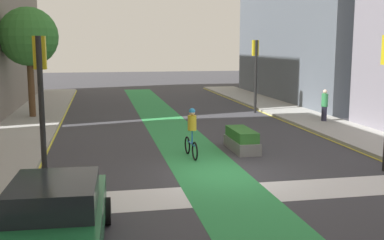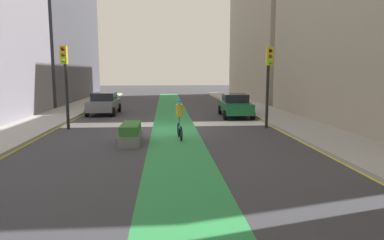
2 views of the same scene
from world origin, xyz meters
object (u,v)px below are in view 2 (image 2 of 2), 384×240
Objects in this scene: traffic_signal_near_left at (269,72)px; cyclist_in_lane at (180,118)px; car_grey_right_near at (104,103)px; traffic_signal_near_right at (65,72)px; car_green_left_near at (235,105)px; median_planter at (131,134)px.

traffic_signal_near_left is 5.93m from cyclist_in_lane.
car_grey_right_near is at bearing -35.67° from traffic_signal_near_left.
car_grey_right_near is 11.04m from cyclist_in_lane.
traffic_signal_near_right is at bearing -2.22° from traffic_signal_near_left.
traffic_signal_near_right reaches higher than car_green_left_near.
traffic_signal_near_left is at bearing -154.77° from median_planter.
traffic_signal_near_left reaches higher than cyclist_in_lane.
cyclist_in_lane is at bearing 27.24° from traffic_signal_near_left.
median_planter is at bearing 25.23° from traffic_signal_near_left.
median_planter is (-3.74, 3.77, -2.70)m from traffic_signal_near_right.
car_grey_right_near reaches higher than median_planter.
car_green_left_near is at bearing -81.45° from traffic_signal_near_left.
car_green_left_near is 10.50m from median_planter.
car_green_left_near is 1.83× the size of median_planter.
traffic_signal_near_right is 1.05× the size of car_grey_right_near.
traffic_signal_near_right is at bearing -26.57° from cyclist_in_lane.
traffic_signal_near_left is 1.87× the size of median_planter.
cyclist_in_lane is 0.79× the size of median_planter.
car_green_left_near is (-10.09, -4.58, -2.30)m from traffic_signal_near_right.
median_planter is at bearing 105.67° from car_grey_right_near.
car_grey_right_near and car_green_left_near have the same top height.
cyclist_in_lane reaches higher than car_grey_right_near.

